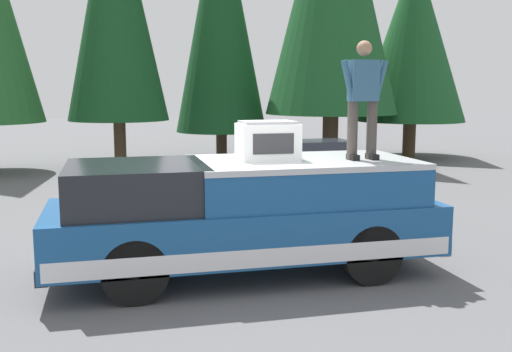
{
  "coord_description": "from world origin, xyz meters",
  "views": [
    {
      "loc": [
        -8.09,
        1.67,
        2.69
      ],
      "look_at": [
        0.55,
        -0.47,
        1.35
      ],
      "focal_mm": 41.57,
      "sensor_mm": 36.0,
      "label": 1
    }
  ],
  "objects_px": {
    "compressor_unit": "(268,141)",
    "person_on_truck_bed": "(363,97)",
    "pickup_truck": "(245,214)",
    "parked_car_grey": "(314,161)"
  },
  "relations": [
    {
      "from": "person_on_truck_bed",
      "to": "parked_car_grey",
      "type": "relative_size",
      "value": 0.41
    },
    {
      "from": "pickup_truck",
      "to": "parked_car_grey",
      "type": "distance_m",
      "value": 8.86
    },
    {
      "from": "pickup_truck",
      "to": "person_on_truck_bed",
      "type": "height_order",
      "value": "person_on_truck_bed"
    },
    {
      "from": "person_on_truck_bed",
      "to": "parked_car_grey",
      "type": "xyz_separation_m",
      "value": [
        8.2,
        -2.17,
        -1.97
      ]
    },
    {
      "from": "pickup_truck",
      "to": "parked_car_grey",
      "type": "bearing_deg",
      "value": -25.85
    },
    {
      "from": "compressor_unit",
      "to": "person_on_truck_bed",
      "type": "height_order",
      "value": "person_on_truck_bed"
    },
    {
      "from": "pickup_truck",
      "to": "person_on_truck_bed",
      "type": "relative_size",
      "value": 3.28
    },
    {
      "from": "compressor_unit",
      "to": "parked_car_grey",
      "type": "height_order",
      "value": "compressor_unit"
    },
    {
      "from": "pickup_truck",
      "to": "compressor_unit",
      "type": "distance_m",
      "value": 1.11
    },
    {
      "from": "pickup_truck",
      "to": "person_on_truck_bed",
      "type": "bearing_deg",
      "value": -97.54
    }
  ]
}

